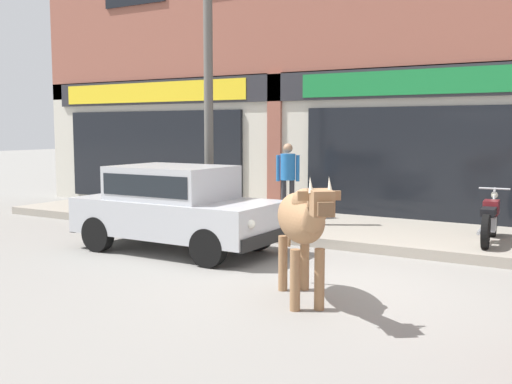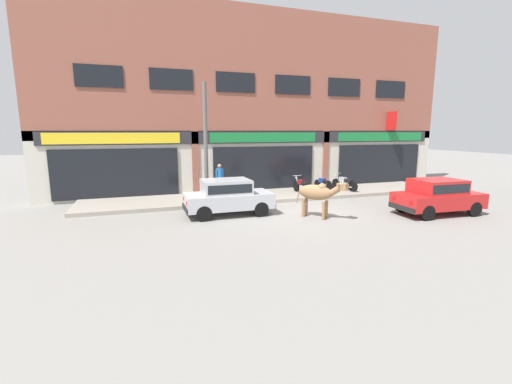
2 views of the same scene
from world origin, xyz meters
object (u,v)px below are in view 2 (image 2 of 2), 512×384
object	(u,v)px
motorcycle_0	(302,186)
motorcycle_2	(344,183)
utility_pole	(206,144)
car_0	(438,195)
cow	(318,193)
pedestrian	(220,176)
car_1	(228,195)
motorcycle_1	(324,184)

from	to	relation	value
motorcycle_0	motorcycle_2	size ratio (longest dim) A/B	1.02
utility_pole	car_0	bearing A→B (deg)	-26.93
utility_pole	motorcycle_0	bearing A→B (deg)	9.41
cow	car_0	xyz separation A→B (m)	(4.96, -1.03, -0.19)
pedestrian	utility_pole	world-z (taller)	utility_pole
car_1	motorcycle_1	size ratio (longest dim) A/B	2.00
motorcycle_0	pedestrian	xyz separation A→B (m)	(-4.23, 0.71, 0.60)
motorcycle_0	pedestrian	distance (m)	4.33
car_1	motorcycle_2	bearing A→B (deg)	20.94
pedestrian	utility_pole	distance (m)	2.48
cow	motorcycle_2	world-z (taller)	cow
motorcycle_2	utility_pole	distance (m)	8.22
car_0	utility_pole	size ratio (longest dim) A/B	0.69
car_1	utility_pole	xyz separation A→B (m)	(-0.53, 1.76, 2.01)
car_1	pedestrian	size ratio (longest dim) A/B	2.26
car_1	motorcycle_0	size ratio (longest dim) A/B	2.00
car_1	pedestrian	distance (m)	3.37
car_0	utility_pole	bearing A→B (deg)	153.07
cow	motorcycle_2	xyz separation A→B (m)	(4.09, 4.42, -0.45)
pedestrian	motorcycle_1	bearing A→B (deg)	-5.40
car_1	pedestrian	world-z (taller)	pedestrian
motorcycle_0	utility_pole	size ratio (longest dim) A/B	0.34
cow	motorcycle_1	bearing A→B (deg)	57.71
cow	car_1	world-z (taller)	cow
car_0	car_1	bearing A→B (deg)	161.96
car_1	utility_pole	size ratio (longest dim) A/B	0.68
car_0	motorcycle_2	size ratio (longest dim) A/B	2.06
utility_pole	cow	bearing A→B (deg)	-42.14
motorcycle_0	car_0	bearing A→B (deg)	-56.28
motorcycle_1	cow	bearing A→B (deg)	-122.29
cow	motorcycle_2	bearing A→B (deg)	47.22
car_1	motorcycle_0	xyz separation A→B (m)	(4.65, 2.61, -0.25)
car_0	pedestrian	world-z (taller)	pedestrian
motorcycle_1	motorcycle_0	bearing A→B (deg)	-172.33
car_0	car_1	distance (m)	8.59
car_0	cow	bearing A→B (deg)	168.22
motorcycle_1	pedestrian	distance (m)	5.64
car_0	utility_pole	world-z (taller)	utility_pole
motorcycle_2	motorcycle_1	bearing A→B (deg)	179.96
cow	pedestrian	bearing A→B (deg)	119.40
car_1	motorcycle_0	bearing A→B (deg)	29.35
car_0	motorcycle_0	size ratio (longest dim) A/B	2.02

